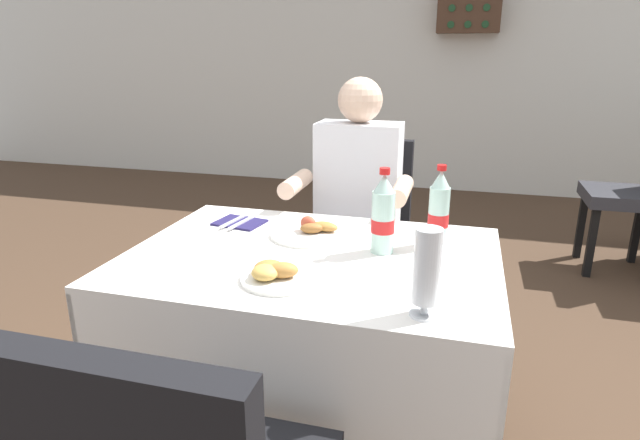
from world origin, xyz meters
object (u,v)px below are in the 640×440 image
(plate_far_diner, at_px, (310,232))
(wall_bottle_rack, at_px, (469,9))
(main_dining_table, at_px, (312,305))
(cola_bottle_secondary, at_px, (383,216))
(chair_far_diner_seat, at_px, (360,233))
(beer_glass_left, at_px, (427,273))
(napkin_cutlery_set, at_px, (240,222))
(seated_diner_far, at_px, (355,207))
(plate_near_camera, at_px, (276,274))
(background_chair_left, at_px, (640,188))
(cola_bottle_primary, at_px, (439,211))

(plate_far_diner, relative_size, wall_bottle_rack, 0.44)
(main_dining_table, relative_size, cola_bottle_secondary, 4.24)
(chair_far_diner_seat, xyz_separation_m, wall_bottle_rack, (0.38, 3.05, 1.17))
(beer_glass_left, distance_m, napkin_cutlery_set, 0.90)
(chair_far_diner_seat, bearing_deg, seated_diner_far, -92.02)
(chair_far_diner_seat, bearing_deg, plate_near_camera, -92.15)
(plate_near_camera, relative_size, cola_bottle_secondary, 0.83)
(chair_far_diner_seat, relative_size, wall_bottle_rack, 1.73)
(plate_near_camera, bearing_deg, wall_bottle_rack, 84.19)
(seated_diner_far, height_order, napkin_cutlery_set, seated_diner_far)
(background_chair_left, bearing_deg, wall_bottle_rack, 123.03)
(cola_bottle_secondary, relative_size, napkin_cutlery_set, 1.38)
(beer_glass_left, bearing_deg, plate_far_diner, 131.79)
(plate_near_camera, bearing_deg, main_dining_table, 80.01)
(beer_glass_left, relative_size, background_chair_left, 0.23)
(main_dining_table, distance_m, beer_glass_left, 0.57)
(cola_bottle_secondary, bearing_deg, beer_glass_left, -67.31)
(cola_bottle_primary, bearing_deg, beer_glass_left, -89.89)
(napkin_cutlery_set, bearing_deg, main_dining_table, -33.07)
(main_dining_table, bearing_deg, napkin_cutlery_set, 146.93)
(seated_diner_far, relative_size, beer_glass_left, 5.73)
(cola_bottle_primary, bearing_deg, wall_bottle_rack, 89.93)
(cola_bottle_primary, xyz_separation_m, background_chair_left, (1.14, 1.93, -0.32))
(cola_bottle_primary, xyz_separation_m, cola_bottle_secondary, (-0.16, -0.11, 0.00))
(beer_glass_left, xyz_separation_m, wall_bottle_rack, (0.00, 4.16, 0.86))
(plate_far_diner, bearing_deg, wall_bottle_rack, 83.38)
(plate_far_diner, xyz_separation_m, beer_glass_left, (0.42, -0.47, 0.10))
(chair_far_diner_seat, height_order, beer_glass_left, beer_glass_left)
(seated_diner_far, xyz_separation_m, plate_near_camera, (-0.03, -0.91, 0.07))
(main_dining_table, distance_m, plate_far_diner, 0.26)
(main_dining_table, distance_m, napkin_cutlery_set, 0.44)
(background_chair_left, relative_size, wall_bottle_rack, 1.73)
(plate_far_diner, height_order, cola_bottle_primary, cola_bottle_primary)
(plate_near_camera, bearing_deg, cola_bottle_secondary, 50.02)
(plate_near_camera, distance_m, background_chair_left, 2.80)
(main_dining_table, distance_m, cola_bottle_primary, 0.51)
(plate_far_diner, xyz_separation_m, cola_bottle_secondary, (0.26, -0.08, 0.10))
(chair_far_diner_seat, bearing_deg, beer_glass_left, -71.56)
(main_dining_table, height_order, seated_diner_far, seated_diner_far)
(plate_near_camera, xyz_separation_m, wall_bottle_rack, (0.41, 4.07, 0.95))
(cola_bottle_secondary, bearing_deg, background_chair_left, 57.45)
(main_dining_table, xyz_separation_m, cola_bottle_secondary, (0.21, 0.08, 0.29))
(plate_near_camera, bearing_deg, cola_bottle_primary, 44.31)
(main_dining_table, xyz_separation_m, plate_near_camera, (-0.04, -0.22, 0.20))
(plate_near_camera, xyz_separation_m, plate_far_diner, (-0.01, 0.38, -0.01))
(main_dining_table, relative_size, napkin_cutlery_set, 5.84)
(background_chair_left, xyz_separation_m, wall_bottle_rack, (-1.13, 1.74, 1.17))
(wall_bottle_rack, bearing_deg, cola_bottle_secondary, -92.54)
(napkin_cutlery_set, bearing_deg, wall_bottle_rack, 78.85)
(main_dining_table, bearing_deg, chair_far_diner_seat, 90.00)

